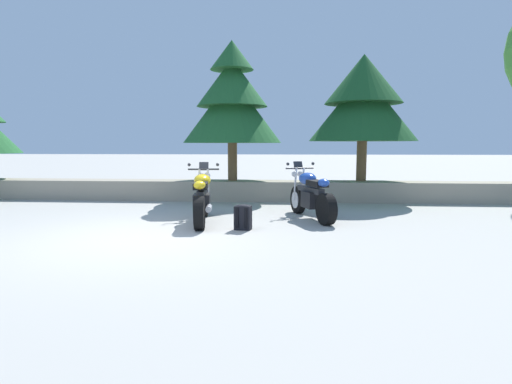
% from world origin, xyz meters
% --- Properties ---
extents(ground_plane, '(120.00, 120.00, 0.00)m').
position_xyz_m(ground_plane, '(0.00, 0.00, 0.00)').
color(ground_plane, '#A3A099').
extents(stone_wall, '(36.00, 0.80, 0.55)m').
position_xyz_m(stone_wall, '(0.00, 4.80, 0.28)').
color(stone_wall, gray).
rests_on(stone_wall, ground).
extents(motorcycle_yellow_near_left, '(0.72, 2.06, 1.18)m').
position_xyz_m(motorcycle_yellow_near_left, '(0.79, 1.46, 0.49)').
color(motorcycle_yellow_near_left, black).
rests_on(motorcycle_yellow_near_left, ground).
extents(motorcycle_blue_centre, '(0.99, 1.98, 1.18)m').
position_xyz_m(motorcycle_blue_centre, '(2.99, 2.05, 0.49)').
color(motorcycle_blue_centre, black).
rests_on(motorcycle_blue_centre, ground).
extents(rider_backpack, '(0.33, 0.30, 0.47)m').
position_xyz_m(rider_backpack, '(1.69, 0.78, 0.24)').
color(rider_backpack, black).
rests_on(rider_backpack, ground).
extents(pine_tree_mid_left, '(2.71, 2.71, 3.82)m').
position_xyz_m(pine_tree_mid_left, '(0.96, 4.83, 2.77)').
color(pine_tree_mid_left, brown).
rests_on(pine_tree_mid_left, stone_wall).
extents(pine_tree_mid_right, '(2.92, 2.92, 3.43)m').
position_xyz_m(pine_tree_mid_right, '(4.54, 4.98, 2.77)').
color(pine_tree_mid_right, brown).
rests_on(pine_tree_mid_right, stone_wall).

